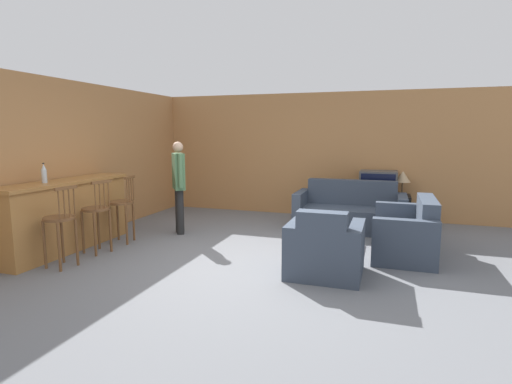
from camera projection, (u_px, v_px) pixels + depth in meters
name	position (u px, v px, depth m)	size (l,w,h in m)	color
ground_plane	(246.00, 264.00, 5.41)	(24.00, 24.00, 0.00)	slate
wall_back	(302.00, 155.00, 8.59)	(9.40, 0.08, 2.60)	#B27A47
wall_left	(111.00, 158.00, 7.42)	(0.08, 8.59, 2.60)	#B27A47
bar_counter	(66.00, 215.00, 6.01)	(0.55, 2.27, 1.06)	#A87038
bar_chair_near	(60.00, 224.00, 5.20)	(0.43, 0.43, 1.09)	brown
bar_chair_mid	(96.00, 214.00, 5.85)	(0.46, 0.46, 1.09)	brown
bar_chair_far	(122.00, 207.00, 6.41)	(0.46, 0.46, 1.09)	brown
couch_far	(350.00, 213.00, 7.34)	(1.96, 0.90, 0.89)	#384251
armchair_near	(325.00, 251.00, 4.94)	(0.90, 0.86, 0.86)	#384251
loveseat_right	(407.00, 234.00, 5.78)	(0.83, 1.46, 0.85)	#384251
coffee_table	(327.00, 225.00, 6.28)	(0.51, 0.87, 0.40)	brown
tv_unit	(377.00, 208.00, 7.93)	(1.23, 0.52, 0.56)	black
tv	(378.00, 183.00, 7.85)	(0.71, 0.50, 0.47)	#4C4C4C
bottle	(44.00, 174.00, 5.60)	(0.07, 0.07, 0.28)	silver
book_on_table	(327.00, 217.00, 6.46)	(0.25, 0.24, 0.03)	#33704C
table_lamp	(403.00, 177.00, 7.70)	(0.29, 0.29, 0.48)	brown
person_by_window	(179.00, 182.00, 6.95)	(0.39, 0.45, 1.61)	black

